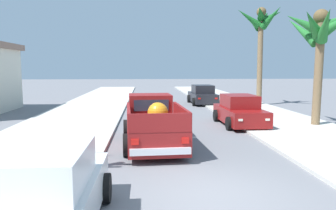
# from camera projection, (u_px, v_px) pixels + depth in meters

# --- Properties ---
(ground_plane) EXTENTS (160.00, 160.00, 0.00)m
(ground_plane) POSITION_uv_depth(u_px,v_px,m) (215.00, 195.00, 7.52)
(ground_plane) COLOR slate
(sidewalk_left) EXTENTS (5.00, 60.00, 0.12)m
(sidewalk_left) POSITION_uv_depth(u_px,v_px,m) (78.00, 117.00, 19.02)
(sidewalk_left) COLOR beige
(sidewalk_left) RESTS_ON ground
(sidewalk_right) EXTENTS (5.00, 60.00, 0.12)m
(sidewalk_right) POSITION_uv_depth(u_px,v_px,m) (262.00, 115.00, 19.80)
(sidewalk_right) COLOR beige
(sidewalk_right) RESTS_ON ground
(curb_left) EXTENTS (0.16, 60.00, 0.10)m
(curb_left) POSITION_uv_depth(u_px,v_px,m) (97.00, 117.00, 19.10)
(curb_left) COLOR silver
(curb_left) RESTS_ON ground
(curb_right) EXTENTS (0.16, 60.00, 0.10)m
(curb_right) POSITION_uv_depth(u_px,v_px,m) (244.00, 116.00, 19.72)
(curb_right) COLOR silver
(curb_right) RESTS_ON ground
(pickup_truck) EXTENTS (2.42, 5.31, 1.80)m
(pickup_truck) POSITION_uv_depth(u_px,v_px,m) (153.00, 124.00, 12.43)
(pickup_truck) COLOR maroon
(pickup_truck) RESTS_ON ground
(car_left_near) EXTENTS (2.07, 4.28, 1.54)m
(car_left_near) POSITION_uv_depth(u_px,v_px,m) (203.00, 95.00, 26.45)
(car_left_near) COLOR black
(car_left_near) RESTS_ON ground
(car_right_near) EXTENTS (2.07, 4.28, 1.54)m
(car_right_near) POSITION_uv_depth(u_px,v_px,m) (240.00, 111.00, 16.66)
(car_right_near) COLOR maroon
(car_right_near) RESTS_ON ground
(car_left_mid) EXTENTS (2.03, 4.26, 1.54)m
(car_left_mid) POSITION_uv_depth(u_px,v_px,m) (43.00, 195.00, 5.65)
(car_left_mid) COLOR silver
(car_left_mid) RESTS_ON ground
(palm_tree_left_fore) EXTENTS (3.83, 4.03, 7.48)m
(palm_tree_left_fore) POSITION_uv_depth(u_px,v_px,m) (261.00, 27.00, 25.03)
(palm_tree_left_fore) COLOR brown
(palm_tree_left_fore) RESTS_ON ground
(palm_tree_right_fore) EXTENTS (3.28, 3.91, 5.68)m
(palm_tree_right_fore) POSITION_uv_depth(u_px,v_px,m) (320.00, 32.00, 15.74)
(palm_tree_right_fore) COLOR brown
(palm_tree_right_fore) RESTS_ON ground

